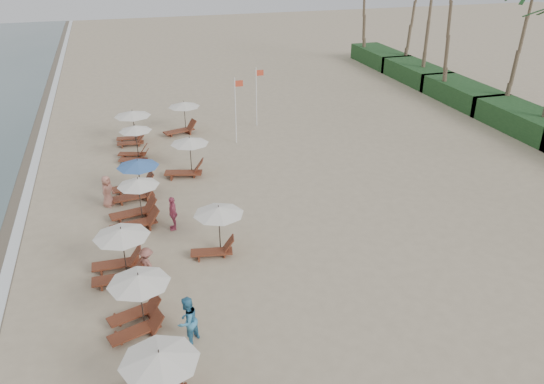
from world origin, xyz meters
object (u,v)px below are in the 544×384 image
object	(u,v)px
beachgoer_far_b	(107,191)
beachgoer_far_a	(173,213)
lounger_station_6	(131,125)
inland_station_2	(181,116)
inland_station_1	(186,155)
lounger_station_0	(153,382)
lounger_station_3	(134,206)
inland_station_0	(216,225)
beachgoer_mid_b	(147,265)
lounger_station_1	(135,301)
lounger_station_5	(134,143)
lounger_station_2	(118,253)
flag_pole_near	(236,108)
beachgoer_mid_a	(187,321)
lounger_station_4	(134,180)

from	to	relation	value
beachgoer_far_b	beachgoer_far_a	bearing A→B (deg)	-104.85
lounger_station_6	inland_station_2	bearing A→B (deg)	16.85
inland_station_1	inland_station_2	world-z (taller)	same
lounger_station_0	lounger_station_3	bearing A→B (deg)	89.05
lounger_station_0	inland_station_0	world-z (taller)	inland_station_0
lounger_station_6	beachgoer_mid_b	xyz separation A→B (m)	(-0.38, -16.50, -0.53)
lounger_station_1	beachgoer_mid_b	distance (m)	2.93
lounger_station_5	beachgoer_mid_b	xyz separation A→B (m)	(-0.34, -13.46, -0.37)
lounger_station_6	inland_station_2	xyz separation A→B (m)	(3.51, 1.06, -0.03)
lounger_station_6	inland_station_0	size ratio (longest dim) A/B	0.97
lounger_station_2	beachgoer_mid_b	distance (m)	1.33
lounger_station_6	lounger_station_2	bearing A→B (deg)	-95.31
inland_station_2	flag_pole_near	bearing A→B (deg)	-42.13
beachgoer_mid_b	lounger_station_6	bearing A→B (deg)	-40.69
beachgoer_mid_b	beachgoer_far_a	world-z (taller)	beachgoer_far_a
lounger_station_6	beachgoer_far_b	distance (m)	9.26
lounger_station_6	beachgoer_mid_a	size ratio (longest dim) A/B	1.37
lounger_station_4	lounger_station_5	distance (m)	5.28
lounger_station_1	beachgoer_mid_a	size ratio (longest dim) A/B	1.37
lounger_station_0	lounger_station_4	xyz separation A→B (m)	(0.38, 14.92, -0.07)
inland_station_0	lounger_station_5	bearing A→B (deg)	102.86
lounger_station_0	lounger_station_2	world-z (taller)	lounger_station_2
lounger_station_3	lounger_station_6	xyz separation A→B (m)	(0.57, 11.41, 0.32)
inland_station_1	beachgoer_mid_a	world-z (taller)	inland_station_1
lounger_station_0	lounger_station_3	world-z (taller)	lounger_station_3
lounger_station_3	lounger_station_5	distance (m)	8.39
lounger_station_4	flag_pole_near	distance (m)	9.73
inland_station_2	beachgoer_far_b	distance (m)	11.45
lounger_station_4	lounger_station_6	world-z (taller)	lounger_station_6
lounger_station_3	beachgoer_mid_a	world-z (taller)	lounger_station_3
lounger_station_6	inland_station_0	bearing A→B (deg)	-79.82
lounger_station_3	inland_station_0	xyz separation A→B (m)	(3.30, -3.81, 0.44)
lounger_station_6	beachgoer_mid_a	bearing A→B (deg)	-88.23
lounger_station_1	flag_pole_near	bearing A→B (deg)	65.92
lounger_station_0	lounger_station_3	distance (m)	11.81
beachgoer_far_a	inland_station_0	bearing A→B (deg)	34.80
lounger_station_4	beachgoer_far_b	xyz separation A→B (m)	(-1.41, -0.77, -0.12)
lounger_station_3	lounger_station_4	size ratio (longest dim) A/B	0.96
beachgoer_mid_b	inland_station_0	bearing A→B (deg)	-107.09
lounger_station_5	inland_station_1	size ratio (longest dim) A/B	0.81
lounger_station_0	inland_station_2	xyz separation A→B (m)	(4.27, 24.28, 0.24)
lounger_station_0	lounger_station_5	size ratio (longest dim) A/B	1.18
lounger_station_2	lounger_station_6	distance (m)	15.89
lounger_station_1	beachgoer_far_b	size ratio (longest dim) A/B	1.48
lounger_station_5	beachgoer_mid_a	size ratio (longest dim) A/B	1.27
lounger_station_3	flag_pole_near	distance (m)	12.11
inland_station_0	beachgoer_far_a	bearing A→B (deg)	119.78
lounger_station_0	beachgoer_far_a	distance (m)	10.91
lounger_station_2	lounger_station_4	xyz separation A→B (m)	(1.09, 7.52, -0.14)
lounger_station_3	flag_pole_near	bearing A→B (deg)	52.26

